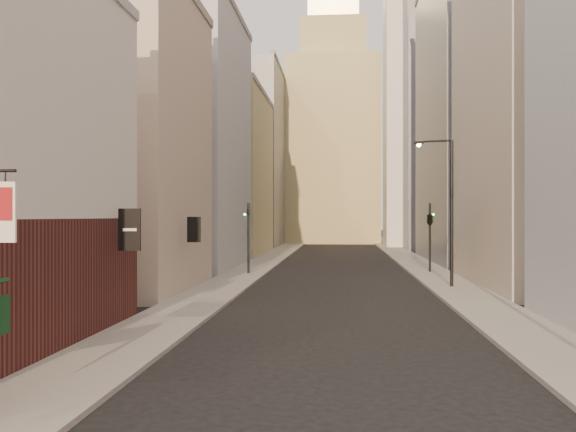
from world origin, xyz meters
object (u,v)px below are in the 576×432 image
Objects in this scene: traffic_light_left at (248,223)px; traffic_light_right at (430,218)px; clock_tower at (333,129)px; white_tower at (415,107)px; streetlamp_mid at (448,204)px.

traffic_light_left is 1.00× the size of traffic_light_right.
white_tower is (11.00, -14.00, 0.97)m from clock_tower.
streetlamp_mid reaches higher than traffic_light_right.
clock_tower is 1.08× the size of white_tower.
white_tower is 42.87m from traffic_light_right.
streetlamp_mid is at bearing 109.22° from traffic_light_right.
white_tower is at bearing -93.64° from traffic_light_left.
traffic_light_right is (0.31, 9.48, -0.85)m from streetlamp_mid.
traffic_light_right is at bearing -152.56° from traffic_light_left.
clock_tower is at bearing -61.05° from traffic_light_right.
white_tower is 8.30× the size of traffic_light_right.
clock_tower reaches higher than traffic_light_right.
streetlamp_mid is at bearing -83.59° from clock_tower.
traffic_light_left is 12.85m from traffic_light_right.
white_tower is 4.95× the size of streetlamp_mid.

